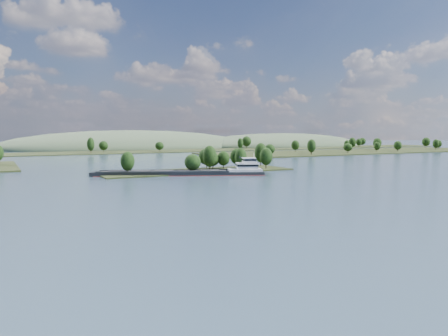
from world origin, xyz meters
TOP-DOWN VIEW (x-y plane):
  - ground at (0.00, 120.00)m, footprint 1800.00×1800.00m
  - tree_island at (7.63, 179.68)m, footprint 100.00×32.12m
  - right_bank at (231.91, 299.67)m, footprint 320.00×90.00m
  - back_shoreline at (8.81, 399.87)m, footprint 900.00×60.00m
  - hill_east at (260.00, 470.00)m, footprint 260.00×140.00m
  - hill_west at (60.00, 500.00)m, footprint 320.00×160.00m
  - cargo_barge at (-10.00, 165.51)m, footprint 78.21×40.73m

SIDE VIEW (x-z plane):
  - ground at x=0.00m, z-range 0.00..0.00m
  - hill_east at x=260.00m, z-range -18.00..18.00m
  - hill_west at x=60.00m, z-range -22.00..22.00m
  - back_shoreline at x=8.81m, z-range -7.13..8.66m
  - right_bank at x=231.91m, z-range -6.39..8.39m
  - cargo_barge at x=-10.00m, z-range -4.10..6.86m
  - tree_island at x=7.63m, z-range -3.36..11.31m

